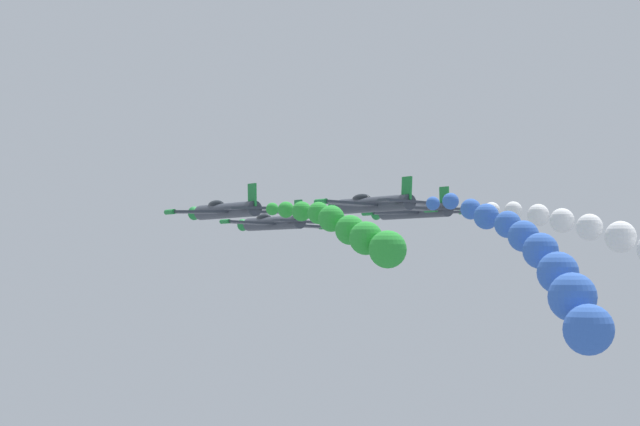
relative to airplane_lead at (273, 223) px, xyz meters
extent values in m
cylinder|color=#333842|center=(0.00, -0.18, -0.03)|extent=(1.14, 9.00, 1.14)
cone|color=#1E8438|center=(0.00, 4.92, -0.03)|extent=(1.08, 1.20, 1.08)
cube|color=#333842|center=(0.00, -0.58, -0.13)|extent=(9.20, 1.90, 0.52)
cylinder|color=#1E8438|center=(-4.60, -0.58, 0.04)|extent=(0.37, 1.40, 0.37)
cylinder|color=#1E8438|center=(4.59, -0.58, -0.30)|extent=(0.37, 1.40, 0.37)
cube|color=#333842|center=(0.00, -4.18, 0.02)|extent=(3.80, 1.20, 0.32)
cube|color=#1E8438|center=(0.03, -4.28, 0.93)|extent=(0.20, 1.10, 1.60)
ellipsoid|color=black|center=(0.02, 1.62, 0.46)|extent=(0.83, 2.20, 0.73)
cylinder|color=#333842|center=(-9.03, -10.07, 0.49)|extent=(1.12, 9.00, 1.12)
cone|color=#1E8438|center=(-9.03, -4.97, 0.49)|extent=(1.06, 1.20, 1.06)
cube|color=#333842|center=(-9.03, -10.47, 0.39)|extent=(9.20, 1.90, 0.34)
cylinder|color=#1E8438|center=(-13.63, -10.47, 0.31)|extent=(0.37, 1.40, 0.37)
cylinder|color=#1E8438|center=(-4.43, -10.47, 0.47)|extent=(0.37, 1.40, 0.37)
cube|color=#333842|center=(-9.03, -14.07, 0.54)|extent=(3.80, 1.20, 0.25)
cube|color=#1E8438|center=(-9.05, -14.17, 1.45)|extent=(0.17, 1.10, 1.60)
ellipsoid|color=black|center=(-9.04, -8.27, 0.98)|extent=(0.81, 2.20, 0.71)
sphere|color=green|center=(-9.00, -17.09, 0.37)|extent=(0.86, 0.86, 0.86)
sphere|color=green|center=(-9.04, -19.11, 0.25)|extent=(1.09, 1.09, 1.09)
sphere|color=green|center=(-8.97, -21.12, 0.08)|extent=(1.30, 1.30, 1.30)
sphere|color=green|center=(-8.85, -23.14, -0.09)|extent=(1.43, 1.43, 1.43)
sphere|color=green|center=(-9.09, -25.16, -0.51)|extent=(1.67, 1.67, 1.67)
sphere|color=green|center=(-8.94, -27.18, -1.26)|extent=(1.84, 1.84, 1.84)
sphere|color=green|center=(-9.05, -29.20, -1.79)|extent=(2.02, 2.02, 2.02)
sphere|color=green|center=(-8.81, -31.22, -2.48)|extent=(2.23, 2.23, 2.23)
cylinder|color=#333842|center=(7.81, -9.32, 0.78)|extent=(1.13, 9.00, 1.13)
cone|color=#1E8438|center=(7.81, -4.22, 0.78)|extent=(1.08, 1.20, 1.08)
cube|color=#333842|center=(7.81, -9.72, 0.68)|extent=(9.20, 1.90, 0.45)
cylinder|color=#1E8438|center=(3.21, -9.72, 0.55)|extent=(0.37, 1.40, 0.37)
cylinder|color=#1E8438|center=(12.41, -9.72, 0.82)|extent=(0.37, 1.40, 0.37)
cube|color=#333842|center=(7.80, -13.32, 0.83)|extent=(3.80, 1.20, 0.29)
cube|color=#1E8438|center=(7.78, -13.42, 1.75)|extent=(0.19, 1.10, 1.60)
ellipsoid|color=black|center=(7.79, -7.52, 1.28)|extent=(0.82, 2.20, 0.72)
sphere|color=white|center=(7.91, -16.66, 0.77)|extent=(1.01, 1.01, 1.01)
sphere|color=white|center=(8.04, -19.00, 0.53)|extent=(1.24, 1.24, 1.24)
sphere|color=white|center=(8.19, -21.34, 0.47)|extent=(1.29, 1.29, 1.29)
sphere|color=white|center=(8.55, -23.68, 0.07)|extent=(1.56, 1.56, 1.56)
sphere|color=white|center=(8.71, -26.01, -0.38)|extent=(1.71, 1.71, 1.71)
sphere|color=white|center=(9.10, -28.35, -0.89)|extent=(1.82, 1.82, 1.82)
sphere|color=white|center=(9.69, -30.69, -1.56)|extent=(2.11, 2.11, 2.11)
cylinder|color=#333842|center=(-0.56, -16.63, 0.88)|extent=(1.15, 9.00, 1.15)
cone|color=#1E8438|center=(-0.56, -11.53, 0.88)|extent=(1.09, 1.20, 1.09)
cube|color=#333842|center=(-0.56, -17.03, 0.78)|extent=(9.20, 1.90, 0.58)
cylinder|color=#1E8438|center=(-5.16, -17.03, 0.98)|extent=(0.38, 1.40, 0.38)
cylinder|color=#1E8438|center=(4.03, -17.03, 0.58)|extent=(0.38, 1.40, 0.38)
cube|color=#333842|center=(-0.55, -20.63, 0.93)|extent=(3.80, 1.20, 0.34)
cube|color=#1E8438|center=(-0.52, -20.73, 1.84)|extent=(0.21, 1.10, 1.60)
ellipsoid|color=black|center=(-0.54, -14.83, 1.37)|extent=(0.83, 2.20, 0.73)
sphere|color=blue|center=(-0.61, -24.00, 0.67)|extent=(0.92, 0.92, 0.92)
sphere|color=blue|center=(-0.87, -26.37, 0.71)|extent=(1.08, 1.08, 1.08)
sphere|color=blue|center=(-1.01, -28.75, 0.12)|extent=(1.32, 1.32, 1.32)
sphere|color=blue|center=(-1.57, -31.12, -0.43)|extent=(1.59, 1.59, 1.59)
sphere|color=blue|center=(-1.78, -33.49, -0.98)|extent=(1.63, 1.63, 1.63)
sphere|color=blue|center=(-2.50, -35.86, -1.72)|extent=(1.84, 1.84, 1.84)
sphere|color=blue|center=(-3.19, -38.24, -2.59)|extent=(2.04, 2.04, 2.04)
sphere|color=blue|center=(-3.96, -40.61, -3.79)|extent=(2.29, 2.29, 2.29)
sphere|color=blue|center=(-4.99, -42.98, -5.04)|extent=(2.58, 2.58, 2.58)
sphere|color=blue|center=(-5.99, -45.35, -6.60)|extent=(2.60, 2.60, 2.60)
camera|label=1|loc=(-50.31, -95.76, -3.22)|focal=73.84mm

